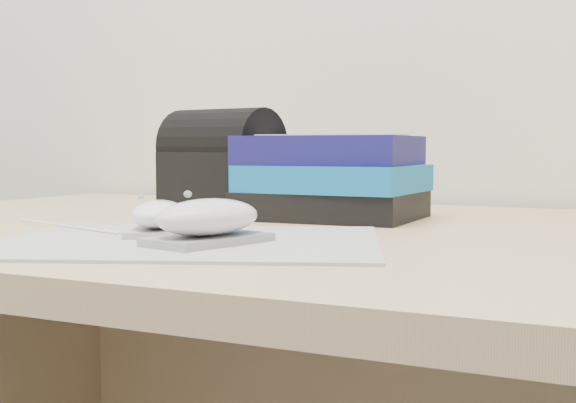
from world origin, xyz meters
The scene contains 6 objects.
mousepad centered at (-0.19, 1.39, 0.73)m, with size 0.36×0.28×0.00m, color gray.
mouse_rear centered at (-0.24, 1.42, 0.75)m, with size 0.09×0.11×0.04m.
mouse_front centered at (-0.16, 1.38, 0.75)m, with size 0.09×0.13×0.05m.
usb_cable centered at (-0.38, 1.43, 0.73)m, with size 0.00×0.00×0.21m, color white.
book_stack centered at (-0.17, 1.69, 0.78)m, with size 0.22×0.18×0.11m.
pouch centered at (-0.33, 1.68, 0.80)m, with size 0.16×0.12×0.14m.
Camera 1 is at (0.23, 0.76, 0.82)m, focal length 50.00 mm.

